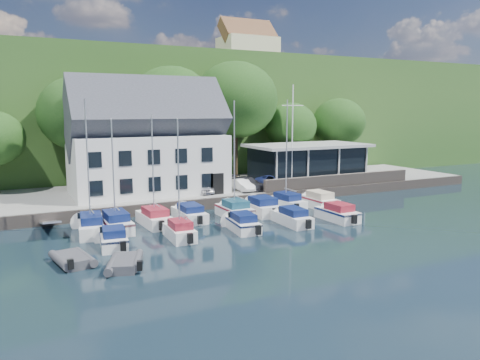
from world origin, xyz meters
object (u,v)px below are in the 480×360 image
(boat_r1_1, at_px, (113,169))
(boat_r1_7, at_px, (318,199))
(flagpole, at_px, (292,137))
(boat_r2_1, at_px, (179,178))
(boat_r2_4, at_px, (337,212))
(harbor_building, at_px, (147,147))
(club_pavilion, at_px, (307,162))
(boat_r2_2, at_px, (242,221))
(boat_r2_0, at_px, (113,237))
(car_dgrey, at_px, (247,183))
(car_blue, at_px, (276,181))
(boat_r1_4, at_px, (234,163))
(car_white, at_px, (242,185))
(boat_r1_5, at_px, (261,205))
(dinghy_0, at_px, (72,258))
(boat_r2_3, at_px, (292,216))
(car_silver, at_px, (203,187))
(boat_r1_0, at_px, (88,171))
(boat_r1_3, at_px, (189,212))
(dinghy_1, at_px, (125,261))
(boat_r1_6, at_px, (286,158))

(boat_r1_1, relative_size, boat_r1_7, 1.49)
(flagpole, relative_size, boat_r1_7, 1.68)
(boat_r2_1, relative_size, boat_r2_4, 1.51)
(harbor_building, xyz_separation_m, club_pavilion, (18.00, -0.50, -2.30))
(club_pavilion, xyz_separation_m, boat_r2_2, (-14.62, -13.00, -2.37))
(flagpole, height_order, boat_r2_0, flagpole)
(car_dgrey, distance_m, car_blue, 3.20)
(boat_r2_2, bearing_deg, boat_r1_4, 77.65)
(car_white, xyz_separation_m, boat_r1_1, (-13.57, -6.13, 3.01))
(car_dgrey, xyz_separation_m, boat_r1_5, (-2.01, -6.55, -0.85))
(car_dgrey, distance_m, dinghy_0, 22.47)
(boat_r1_1, xyz_separation_m, boat_r1_4, (9.82, 0.01, -0.02))
(boat_r1_1, bearing_deg, boat_r2_3, -19.34)
(harbor_building, xyz_separation_m, car_silver, (4.55, -2.72, -3.79))
(club_pavilion, height_order, car_white, club_pavilion)
(boat_r1_0, relative_size, boat_r1_5, 1.55)
(boat_r1_7, xyz_separation_m, boat_r2_3, (-5.65, -4.38, -0.08))
(boat_r1_1, height_order, boat_r2_0, boat_r1_1)
(car_dgrey, distance_m, boat_r1_1, 16.05)
(car_silver, relative_size, boat_r1_7, 0.54)
(boat_r2_0, distance_m, boat_r2_2, 9.45)
(boat_r1_0, bearing_deg, dinghy_0, -101.15)
(boat_r1_4, height_order, boat_r2_2, boat_r1_4)
(car_blue, height_order, boat_r1_3, car_blue)
(car_blue, height_order, boat_r2_3, car_blue)
(club_pavilion, distance_m, dinghy_1, 30.05)
(car_silver, distance_m, boat_r1_7, 10.92)
(boat_r1_4, relative_size, dinghy_1, 2.82)
(boat_r2_2, bearing_deg, car_blue, 54.55)
(boat_r1_1, bearing_deg, car_blue, 18.65)
(boat_r2_3, distance_m, boat_r2_4, 4.10)
(car_dgrey, xyz_separation_m, boat_r2_1, (-10.85, -10.86, 2.64))
(boat_r1_5, xyz_separation_m, boat_r1_6, (2.98, 0.84, 3.90))
(boat_r1_7, bearing_deg, boat_r1_6, 165.93)
(boat_r2_2, xyz_separation_m, boat_r2_4, (8.37, -0.51, 0.04))
(boat_r1_4, xyz_separation_m, boat_r2_2, (-1.36, -4.17, -3.88))
(club_pavilion, xyz_separation_m, boat_r1_5, (-10.72, -8.88, -2.27))
(car_silver, height_order, boat_r1_6, boat_r1_6)
(harbor_building, height_order, boat_r1_1, harbor_building)
(car_dgrey, height_order, dinghy_1, car_dgrey)
(boat_r2_3, bearing_deg, harbor_building, 120.54)
(car_blue, relative_size, boat_r1_5, 0.68)
(car_silver, height_order, boat_r2_1, boat_r2_1)
(dinghy_1, bearing_deg, boat_r2_1, 61.65)
(car_blue, distance_m, flagpole, 4.80)
(boat_r1_6, xyz_separation_m, boat_r2_0, (-16.33, -5.05, -4.00))
(boat_r1_1, relative_size, boat_r2_4, 1.62)
(club_pavilion, bearing_deg, dinghy_0, -150.09)
(car_white, height_order, boat_r1_6, boat_r1_6)
(car_white, height_order, boat_r2_0, car_white)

